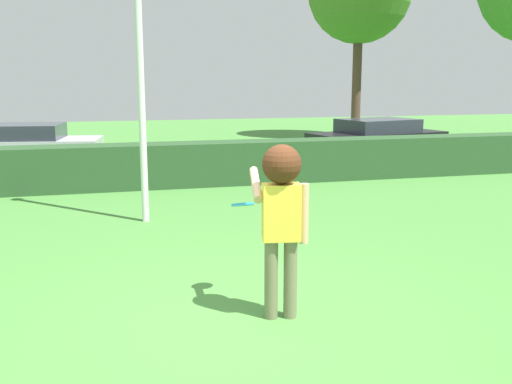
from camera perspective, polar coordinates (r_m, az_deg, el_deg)
ground_plane at (r=6.16m, az=-1.56°, el=-12.49°), size 60.00×60.00×0.00m
person at (r=5.90m, az=2.48°, el=-1.19°), size 0.56×0.82×1.82m
frisbee at (r=6.54m, az=-1.30°, el=-1.23°), size 0.26×0.25×0.10m
lamppost at (r=10.21m, az=-11.44°, el=17.25°), size 0.24×0.24×6.57m
hedge_row at (r=13.62m, az=-9.27°, el=2.60°), size 26.43×0.90×1.00m
parked_car_silver at (r=17.12m, az=-21.97°, el=4.28°), size 4.40×2.28×1.25m
parked_car_black at (r=18.30m, az=11.75°, el=5.23°), size 4.48×2.61×1.25m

